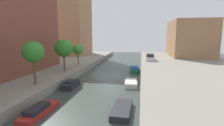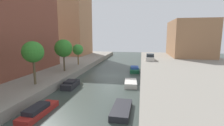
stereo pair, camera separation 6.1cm
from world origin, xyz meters
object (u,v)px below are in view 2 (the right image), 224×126
moored_boat_left_1 (38,111)px  moored_boat_left_2 (71,84)px  moored_boat_right_1 (122,110)px  street_tree_1 (33,52)px  moored_boat_right_2 (131,83)px  low_block_right (189,38)px  street_tree_2 (64,48)px  moored_boat_right_3 (134,70)px  street_tree_3 (78,50)px  parked_car (150,58)px  apartment_tower_far (70,12)px

moored_boat_left_1 → moored_boat_left_2: bearing=93.8°
moored_boat_right_1 → street_tree_1: bearing=161.8°
moored_boat_left_1 → moored_boat_right_2: size_ratio=1.28×
moored_boat_left_2 → low_block_right: bearing=54.3°
low_block_right → street_tree_2: 35.67m
low_block_right → moored_boat_right_3: low_block_right is taller
street_tree_3 → moored_boat_right_2: 14.46m
moored_boat_right_1 → parked_car: bearing=82.2°
street_tree_2 → moored_boat_right_1: bearing=-46.4°
apartment_tower_far → low_block_right: 34.89m
apartment_tower_far → street_tree_3: (8.96, -17.51, -9.51)m
moored_boat_right_1 → moored_boat_right_3: (0.37, 17.06, 0.15)m
low_block_right → parked_car: bearing=-135.5°
apartment_tower_far → street_tree_1: apartment_tower_far is taller
parked_car → moored_boat_right_3: 9.19m
street_tree_2 → parked_car: street_tree_2 is taller
street_tree_3 → moored_boat_right_3: 11.45m
street_tree_3 → moored_boat_left_2: bearing=-73.8°
moored_boat_left_2 → moored_boat_right_2: size_ratio=0.96×
moored_boat_right_3 → street_tree_2: bearing=-151.1°
low_block_right → moored_boat_right_1: (-14.52, -36.41, -5.59)m
parked_car → moored_boat_right_1: (-3.53, -25.60, -1.38)m
apartment_tower_far → street_tree_2: 26.67m
apartment_tower_far → street_tree_2: apartment_tower_far is taller
street_tree_3 → parked_car: size_ratio=0.93×
apartment_tower_far → low_block_right: size_ratio=1.64×
low_block_right → moored_boat_right_3: 24.58m
street_tree_1 → moored_boat_left_1: bearing=-54.0°
street_tree_1 → parked_car: street_tree_1 is taller
parked_car → moored_boat_left_2: 22.42m
moored_boat_left_2 → moored_boat_right_3: bearing=55.2°
low_block_right → moored_boat_left_1: bearing=-119.2°
moored_boat_right_3 → moored_boat_right_1: bearing=-91.2°
moored_boat_right_3 → parked_car: bearing=69.7°
moored_boat_left_1 → moored_boat_left_2: moored_boat_left_2 is taller
moored_boat_left_1 → moored_boat_right_1: size_ratio=1.10×
moored_boat_left_1 → moored_boat_right_2: moored_boat_left_1 is taller
street_tree_2 → moored_boat_left_2: size_ratio=1.56×
moored_boat_left_1 → street_tree_1: bearing=126.0°
street_tree_1 → moored_boat_left_1: size_ratio=1.16×
street_tree_2 → moored_boat_right_1: (10.52, -11.03, -4.36)m
moored_boat_left_2 → moored_boat_right_2: moored_boat_left_2 is taller
apartment_tower_far → low_block_right: (34.00, 1.86, -7.59)m
low_block_right → street_tree_3: 31.71m
parked_car → moored_boat_left_1: (-10.32, -27.29, -1.29)m
apartment_tower_far → low_block_right: apartment_tower_far is taller
low_block_right → apartment_tower_far: bearing=-176.9°
apartment_tower_far → low_block_right: bearing=3.1°
low_block_right → street_tree_2: low_block_right is taller
low_block_right → moored_boat_left_1: (-21.31, -38.09, -5.49)m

